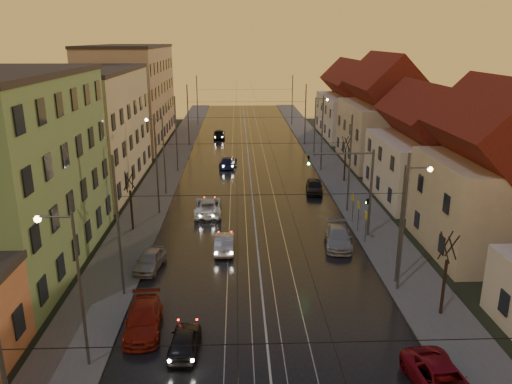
{
  "coord_description": "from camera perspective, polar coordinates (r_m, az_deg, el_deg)",
  "views": [
    {
      "loc": [
        -1.44,
        -19.05,
        15.37
      ],
      "look_at": [
        0.09,
        21.39,
        2.84
      ],
      "focal_mm": 35.0,
      "sensor_mm": 36.0,
      "label": 1
    }
  ],
  "objects": [
    {
      "name": "catenary_pole_r_4",
      "position": [
        74.54,
        5.66,
        8.73
      ],
      "size": [
        0.16,
        0.16,
        9.0
      ],
      "primitive_type": "cylinder",
      "color": "#595B60",
      "rests_on": "ground"
    },
    {
      "name": "traffic_light_mast",
      "position": [
        39.72,
        11.65,
        1.11
      ],
      "size": [
        5.3,
        0.32,
        7.2
      ],
      "color": "#595B60",
      "rests_on": "ground"
    },
    {
      "name": "apartment_left_2",
      "position": [
        56.22,
        -18.87,
        6.69
      ],
      "size": [
        10.0,
        20.0,
        12.0
      ],
      "primitive_type": "cube",
      "color": "#BAB190",
      "rests_on": "ground"
    },
    {
      "name": "tram_rail_1",
      "position": [
        61.01,
        -1.47,
        2.66
      ],
      "size": [
        0.06,
        120.0,
        0.03
      ],
      "primitive_type": "cube",
      "color": "gray",
      "rests_on": "road"
    },
    {
      "name": "catenary_pole_l_4",
      "position": [
        74.2,
        -7.77,
        8.62
      ],
      "size": [
        0.16,
        0.16,
        9.0
      ],
      "primitive_type": "cylinder",
      "color": "#595B60",
      "rests_on": "ground"
    },
    {
      "name": "sidewalk_right",
      "position": [
        62.06,
        8.53,
        2.74
      ],
      "size": [
        4.0,
        120.0,
        0.15
      ],
      "primitive_type": "cube",
      "color": "#4C4C4C",
      "rests_on": "ground"
    },
    {
      "name": "driving_car_1",
      "position": [
        37.7,
        -3.64,
        -5.8
      ],
      "size": [
        1.41,
        4.01,
        1.32
      ],
      "primitive_type": "imported",
      "rotation": [
        0.0,
        0.0,
        3.14
      ],
      "color": "#9E9DA3",
      "rests_on": "ground"
    },
    {
      "name": "parked_left_2",
      "position": [
        28.74,
        -12.76,
        -14.02
      ],
      "size": [
        2.26,
        4.8,
        1.35
      ],
      "primitive_type": "imported",
      "rotation": [
        0.0,
        0.0,
        0.08
      ],
      "color": "maroon",
      "rests_on": "ground"
    },
    {
      "name": "catenary_pole_l_3",
      "position": [
        59.49,
        -9.11,
        6.46
      ],
      "size": [
        0.16,
        0.16,
        9.0
      ],
      "primitive_type": "cylinder",
      "color": "#595B60",
      "rests_on": "ground"
    },
    {
      "name": "parked_right_1",
      "position": [
        39.04,
        9.37,
        -5.11
      ],
      "size": [
        2.55,
        5.03,
        1.4
      ],
      "primitive_type": "imported",
      "rotation": [
        0.0,
        0.0,
        -0.13
      ],
      "color": "#A0A0A5",
      "rests_on": "ground"
    },
    {
      "name": "parked_left_3",
      "position": [
        35.6,
        -12.05,
        -7.62
      ],
      "size": [
        2.06,
        4.02,
        1.31
      ],
      "primitive_type": "imported",
      "rotation": [
        0.0,
        0.0,
        -0.14
      ],
      "color": "#9F9EA4",
      "rests_on": "ground"
    },
    {
      "name": "bare_tree_2",
      "position": [
        55.86,
        10.15,
        3.6
      ],
      "size": [
        1.09,
        1.09,
        5.11
      ],
      "color": "black",
      "rests_on": "ground"
    },
    {
      "name": "catenary_pole_l_1",
      "position": [
        30.92,
        -15.45,
        -4.03
      ],
      "size": [
        0.16,
        0.16,
        9.0
      ],
      "primitive_type": "cylinder",
      "color": "#595B60",
      "rests_on": "ground"
    },
    {
      "name": "driving_car_3",
      "position": [
        61.96,
        -3.2,
        3.45
      ],
      "size": [
        2.38,
        4.78,
        1.33
      ],
      "primitive_type": "imported",
      "rotation": [
        0.0,
        0.0,
        3.03
      ],
      "color": "#191F4B",
      "rests_on": "ground"
    },
    {
      "name": "tram_rail_0",
      "position": [
        61.01,
        -2.82,
        2.64
      ],
      "size": [
        0.06,
        120.0,
        0.03
      ],
      "primitive_type": "cube",
      "color": "gray",
      "rests_on": "road"
    },
    {
      "name": "catenary_pole_r_1",
      "position": [
        31.71,
        16.46,
        -3.58
      ],
      "size": [
        0.16,
        0.16,
        9.0
      ],
      "primitive_type": "cylinder",
      "color": "#595B60",
      "rests_on": "ground"
    },
    {
      "name": "driving_car_2",
      "position": [
        45.63,
        -5.49,
        -1.61
      ],
      "size": [
        2.55,
        5.25,
        1.44
      ],
      "primitive_type": "imported",
      "rotation": [
        0.0,
        0.0,
        3.17
      ],
      "color": "silver",
      "rests_on": "ground"
    },
    {
      "name": "catenary_pole_l_2",
      "position": [
        44.98,
        -11.28,
        2.88
      ],
      "size": [
        0.16,
        0.16,
        9.0
      ],
      "primitive_type": "cylinder",
      "color": "#595B60",
      "rests_on": "ground"
    },
    {
      "name": "bare_tree_1",
      "position": [
        30.48,
        20.79,
        -9.0
      ],
      "size": [
        1.09,
        1.09,
        5.11
      ],
      "color": "black",
      "rests_on": "ground"
    },
    {
      "name": "street_lamp_0",
      "position": [
        24.74,
        -20.26,
        -9.02
      ],
      "size": [
        1.75,
        0.32,
        8.0
      ],
      "color": "#595B60",
      "rests_on": "ground"
    },
    {
      "name": "street_lamp_3",
      "position": [
        66.73,
        7.02,
        8.04
      ],
      "size": [
        1.75,
        0.32,
        8.0
      ],
      "color": "#595B60",
      "rests_on": "ground"
    },
    {
      "name": "catenary_pole_l_5",
      "position": [
        91.98,
        -6.73,
        10.3
      ],
      "size": [
        0.16,
        0.16,
        9.0
      ],
      "primitive_type": "cylinder",
      "color": "#595B60",
      "rests_on": "ground"
    },
    {
      "name": "driving_car_0",
      "position": [
        26.75,
        -8.17,
        -16.47
      ],
      "size": [
        1.62,
        3.68,
        1.23
      ],
      "primitive_type": "imported",
      "rotation": [
        0.0,
        0.0,
        3.09
      ],
      "color": "black",
      "rests_on": "ground"
    },
    {
      "name": "tram_rail_2",
      "position": [
        61.05,
        -0.03,
        2.67
      ],
      "size": [
        0.06,
        120.0,
        0.03
      ],
      "primitive_type": "cube",
      "color": "gray",
      "rests_on": "road"
    },
    {
      "name": "driving_car_4",
      "position": [
        80.02,
        -4.23,
        6.64
      ],
      "size": [
        1.92,
        4.52,
        1.53
      ],
      "primitive_type": "imported",
      "rotation": [
        0.0,
        0.0,
        3.17
      ],
      "color": "black",
      "rests_on": "ground"
    },
    {
      "name": "street_lamp_1",
      "position": [
        32.63,
        16.82,
        -2.3
      ],
      "size": [
        1.75,
        0.32,
        8.0
      ],
      "color": "#595B60",
      "rests_on": "ground"
    },
    {
      "name": "street_lamp_2",
      "position": [
        50.74,
        -10.85,
        4.97
      ],
      "size": [
        1.75,
        0.32,
        8.0
      ],
      "color": "#595B60",
      "rests_on": "ground"
    },
    {
      "name": "parked_right_2",
      "position": [
        51.82,
        6.67,
        0.64
      ],
      "size": [
        2.09,
        4.27,
        1.4
      ],
      "primitive_type": "imported",
      "rotation": [
        0.0,
        0.0,
        -0.11
      ],
      "color": "black",
      "rests_on": "ground"
    },
    {
      "name": "house_right_3",
      "position": [
        65.44,
        14.37,
        8.26
      ],
      "size": [
        9.18,
        14.28,
        11.5
      ],
      "color": "#B5AC8B",
      "rests_on": "ground"
    },
    {
      "name": "bare_tree_0",
      "position": [
        42.05,
        -14.09,
        -1.17
      ],
      "size": [
        1.09,
        1.09,
        5.11
      ],
      "color": "black",
      "rests_on": "ground"
    },
    {
      "name": "parked_right_0",
      "position": [
        25.24,
        20.52,
        -19.65
      ],
      "size": [
        2.71,
        5.05,
        1.35
      ],
      "primitive_type": "imported",
      "rotation": [
        0.0,
        0.0,
        0.1
      ],
      "color": "maroon",
      "rests_on": "ground"
    },
    {
      "name": "catenary_pole_r_3",
      "position": [
        59.91,
        7.56,
        6.6
      ],
      "size": [
        0.16,
        0.16,
        9.0
      ],
      "primitive_type": "cylinder",
      "color": "#595B60",
      "rests_on": "ground"
    },
    {
      "name": "apartment_left_3",
      "position": [
        79.15,
        -14.11,
        10.63
      ],
      "size": [
        10.0,
        24.0,
        14.0
      ],
      "primitive_type": "cube",
      "color": "#A28268",
      "rests_on": "ground"
    },
    {
      "name": "house_right_2",
      "position": [
        51.66,
        18.85,
        4.29
      ],
      "size": [
        9.18,
        12.24,
        9.2
      ],
      "color": "silver",
      "rests_on": "ground"
    },
    {
      "name": "catenary_pole_r_2",
      "position": [
        45.52,
        10.65,
        3.09
      ],
      "size": [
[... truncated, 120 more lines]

